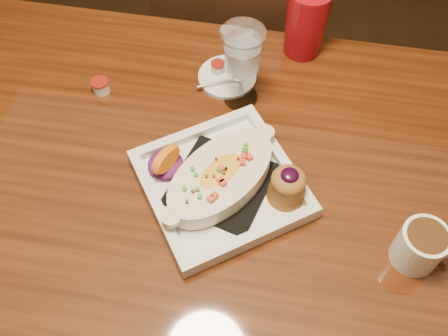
% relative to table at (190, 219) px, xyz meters
% --- Properties ---
extents(floor, '(7.00, 7.00, 0.00)m').
position_rel_table_xyz_m(floor, '(0.00, 0.00, -0.65)').
color(floor, black).
rests_on(floor, ground).
extents(table, '(1.50, 0.90, 0.75)m').
position_rel_table_xyz_m(table, '(0.00, 0.00, 0.00)').
color(table, '#622A0E').
rests_on(table, floor).
extents(chair_far, '(0.42, 0.42, 0.93)m').
position_rel_table_xyz_m(chair_far, '(-0.00, 0.63, -0.15)').
color(chair_far, black).
rests_on(chair_far, floor).
extents(plate, '(0.36, 0.36, 0.08)m').
position_rel_table_xyz_m(plate, '(0.07, 0.02, 0.13)').
color(plate, white).
rests_on(plate, table).
extents(coffee_mug, '(0.11, 0.08, 0.08)m').
position_rel_table_xyz_m(coffee_mug, '(0.39, -0.05, 0.14)').
color(coffee_mug, white).
rests_on(coffee_mug, table).
extents(goblet, '(0.08, 0.08, 0.17)m').
position_rel_table_xyz_m(goblet, '(0.06, 0.24, 0.22)').
color(goblet, silver).
rests_on(goblet, table).
extents(saucer, '(0.12, 0.12, 0.08)m').
position_rel_table_xyz_m(saucer, '(0.02, 0.29, 0.11)').
color(saucer, white).
rests_on(saucer, table).
extents(creamer_loose, '(0.04, 0.04, 0.03)m').
position_rel_table_xyz_m(creamer_loose, '(-0.22, 0.21, 0.11)').
color(creamer_loose, silver).
rests_on(creamer_loose, table).
extents(red_tumbler, '(0.09, 0.09, 0.15)m').
position_rel_table_xyz_m(red_tumbler, '(0.17, 0.40, 0.17)').
color(red_tumbler, '#9E0B15').
rests_on(red_tumbler, table).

